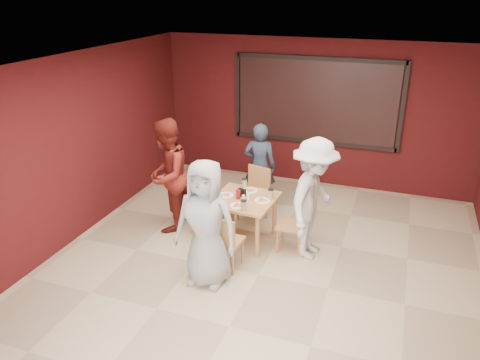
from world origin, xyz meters
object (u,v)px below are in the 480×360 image
(chair_left, at_px, (204,204))
(diner_back, at_px, (260,166))
(chair_back, at_px, (255,190))
(diner_right, at_px, (313,199))
(chair_right, at_px, (296,222))
(diner_front, at_px, (206,224))
(dining_table, at_px, (244,203))
(chair_front, at_px, (225,240))
(diner_left, at_px, (167,175))

(chair_left, height_order, diner_back, diner_back)
(chair_back, height_order, chair_left, chair_back)
(diner_right, bearing_deg, chair_left, 95.85)
(chair_right, bearing_deg, diner_right, -8.81)
(chair_left, height_order, diner_front, diner_front)
(dining_table, relative_size, chair_right, 1.18)
(diner_right, bearing_deg, diner_front, 142.85)
(dining_table, xyz_separation_m, chair_back, (-0.08, 0.79, -0.13))
(chair_back, height_order, diner_right, diner_right)
(chair_front, relative_size, diner_front, 0.48)
(chair_left, bearing_deg, dining_table, -2.52)
(chair_front, bearing_deg, chair_back, 93.32)
(chair_back, bearing_deg, chair_right, -42.22)
(diner_left, height_order, diner_right, diner_left)
(diner_back, bearing_deg, dining_table, 89.32)
(dining_table, xyz_separation_m, diner_left, (-1.28, 0.00, 0.27))
(chair_left, xyz_separation_m, diner_front, (0.58, -1.21, 0.37))
(dining_table, relative_size, chair_front, 1.17)
(chair_right, distance_m, diner_back, 1.60)
(chair_front, height_order, diner_front, diner_front)
(chair_right, height_order, diner_left, diner_left)
(dining_table, bearing_deg, diner_back, 96.53)
(chair_front, distance_m, diner_right, 1.37)
(diner_front, bearing_deg, chair_left, 115.61)
(chair_back, bearing_deg, diner_front, -90.78)
(chair_front, relative_size, chair_left, 0.96)
(chair_front, height_order, chair_left, chair_left)
(chair_right, relative_size, diner_back, 0.54)
(dining_table, bearing_deg, diner_left, 179.82)
(dining_table, bearing_deg, chair_left, 177.48)
(chair_right, bearing_deg, chair_left, 178.14)
(diner_front, bearing_deg, chair_front, 69.98)
(diner_left, distance_m, diner_right, 2.34)
(dining_table, bearing_deg, chair_front, -88.73)
(chair_front, bearing_deg, diner_left, 146.80)
(chair_back, height_order, diner_front, diner_front)
(chair_right, bearing_deg, diner_back, 127.35)
(dining_table, bearing_deg, chair_right, -1.29)
(chair_left, distance_m, chair_right, 1.50)
(dining_table, height_order, chair_right, dining_table)
(chair_front, bearing_deg, dining_table, 91.27)
(chair_front, bearing_deg, diner_back, 94.39)
(chair_left, distance_m, diner_right, 1.79)
(dining_table, relative_size, chair_left, 1.12)
(dining_table, xyz_separation_m, chair_front, (0.02, -0.85, -0.16))
(diner_front, height_order, diner_left, diner_left)
(diner_back, bearing_deg, chair_left, 58.47)
(diner_front, distance_m, diner_right, 1.62)
(chair_back, relative_size, diner_right, 0.50)
(chair_front, distance_m, chair_left, 1.12)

